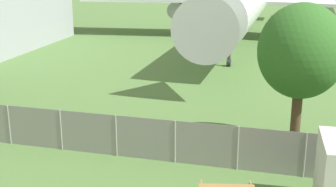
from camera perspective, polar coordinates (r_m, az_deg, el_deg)
perimeter_fence at (r=19.09m, az=0.85°, el=-5.91°), size 56.07×0.07×1.82m
tree_left_of_cabin at (r=20.25m, az=15.96°, el=4.92°), size 3.64×3.64×6.37m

